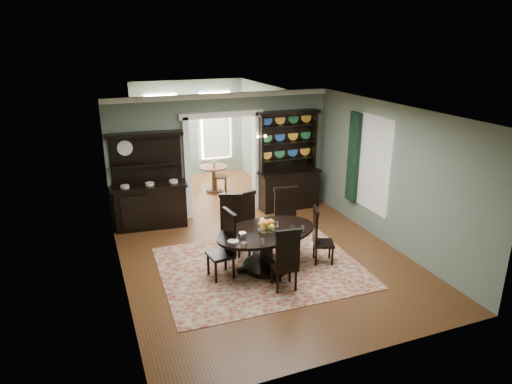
% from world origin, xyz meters
% --- Properties ---
extents(room, '(5.51, 6.01, 3.01)m').
position_xyz_m(room, '(0.00, 0.04, 1.58)').
color(room, brown).
rests_on(room, ground).
extents(parlor, '(3.51, 3.50, 3.01)m').
position_xyz_m(parlor, '(0.00, 5.53, 1.52)').
color(parlor, brown).
rests_on(parlor, ground).
extents(doorway_trim, '(2.08, 0.25, 2.57)m').
position_xyz_m(doorway_trim, '(0.00, 3.00, 1.62)').
color(doorway_trim, white).
rests_on(doorway_trim, floor).
extents(right_window, '(0.15, 1.47, 2.12)m').
position_xyz_m(right_window, '(2.69, 0.93, 1.60)').
color(right_window, white).
rests_on(right_window, wall_right).
extents(wall_sconce, '(0.27, 0.21, 0.21)m').
position_xyz_m(wall_sconce, '(0.95, 2.85, 1.89)').
color(wall_sconce, '#CF8137').
rests_on(wall_sconce, back_wall_right).
extents(rug, '(3.87, 3.16, 0.01)m').
position_xyz_m(rug, '(-0.22, -0.11, 0.01)').
color(rug, maroon).
rests_on(rug, floor).
extents(dining_table, '(2.24, 2.21, 0.80)m').
position_xyz_m(dining_table, '(-0.13, -0.18, 0.56)').
color(dining_table, black).
rests_on(dining_table, rug).
extents(centerpiece, '(1.52, 0.97, 0.25)m').
position_xyz_m(centerpiece, '(-0.17, -0.25, 0.87)').
color(centerpiece, white).
rests_on(centerpiece, dining_table).
extents(chair_far_left, '(0.59, 0.58, 1.26)m').
position_xyz_m(chair_far_left, '(-0.54, 0.74, 0.66)').
color(chair_far_left, black).
rests_on(chair_far_left, rug).
extents(chair_far_mid, '(0.56, 0.54, 1.25)m').
position_xyz_m(chair_far_mid, '(-0.15, 0.74, 0.66)').
color(chair_far_mid, black).
rests_on(chair_far_mid, rug).
extents(chair_far_right, '(0.56, 0.54, 1.32)m').
position_xyz_m(chair_far_right, '(0.62, 0.54, 0.70)').
color(chair_far_right, black).
rests_on(chair_far_right, rug).
extents(chair_end_left, '(0.51, 0.53, 1.29)m').
position_xyz_m(chair_end_left, '(-0.93, -0.15, 0.68)').
color(chair_end_left, black).
rests_on(chair_end_left, rug).
extents(chair_end_right, '(0.52, 0.54, 1.15)m').
position_xyz_m(chair_end_right, '(0.94, -0.30, 0.60)').
color(chair_end_right, black).
rests_on(chair_end_right, rug).
extents(chair_near, '(0.50, 0.48, 1.21)m').
position_xyz_m(chair_near, '(-0.12, -1.05, 0.64)').
color(chair_near, black).
rests_on(chair_near, rug).
extents(sideboard, '(1.75, 0.77, 2.23)m').
position_xyz_m(sideboard, '(-1.85, 2.74, 0.78)').
color(sideboard, black).
rests_on(sideboard, floor).
extents(welsh_dresser, '(1.62, 0.60, 2.52)m').
position_xyz_m(welsh_dresser, '(1.67, 2.73, 0.91)').
color(welsh_dresser, black).
rests_on(welsh_dresser, floor).
extents(parlor_table, '(0.82, 0.82, 0.76)m').
position_xyz_m(parlor_table, '(0.22, 4.62, 0.49)').
color(parlor_table, '#4F2816').
rests_on(parlor_table, parlor_floor).
extents(parlor_chair_left, '(0.37, 0.36, 0.85)m').
position_xyz_m(parlor_chair_left, '(-0.63, 4.98, 0.45)').
color(parlor_chair_left, '#4F2816').
rests_on(parlor_chair_left, parlor_floor).
extents(parlor_chair_right, '(0.42, 0.41, 0.94)m').
position_xyz_m(parlor_chair_right, '(0.33, 4.54, 0.50)').
color(parlor_chair_right, '#4F2816').
rests_on(parlor_chair_right, parlor_floor).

